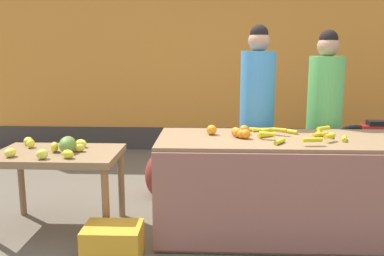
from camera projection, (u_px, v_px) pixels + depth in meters
The scene contains 11 objects.
ground_plane at pixel (227, 231), 3.65m from camera, with size 24.00×24.00×0.00m, color #665B4C.
market_wall_back at pixel (221, 40), 6.40m from camera, with size 7.65×0.23×3.54m.
fruit_stall_counter at pixel (280, 187), 3.54m from camera, with size 2.10×0.86×0.85m.
side_table_wooden at pixel (58, 162), 3.60m from camera, with size 1.07×0.69×0.71m.
banana_bunch_pile at pixel (295, 134), 3.51m from camera, with size 0.78×0.62×0.07m.
orange_pile at pixel (235, 132), 3.52m from camera, with size 0.37×0.27×0.09m.
mango_papaya_pile at pixel (59, 146), 3.56m from camera, with size 0.66×0.62×0.14m.
vendor_woman_blue_shirt at pixel (257, 117), 4.12m from camera, with size 0.34×0.34×1.82m.
vendor_woman_green_shirt at pixel (324, 120), 4.10m from camera, with size 0.34×0.34×1.77m.
produce_crate at pixel (113, 242), 3.16m from camera, with size 0.44×0.32×0.26m, color gold.
produce_sack at pixel (160, 175), 4.47m from camera, with size 0.36×0.30×0.49m, color maroon.
Camera 1 is at (-0.16, -3.43, 1.58)m, focal length 38.50 mm.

